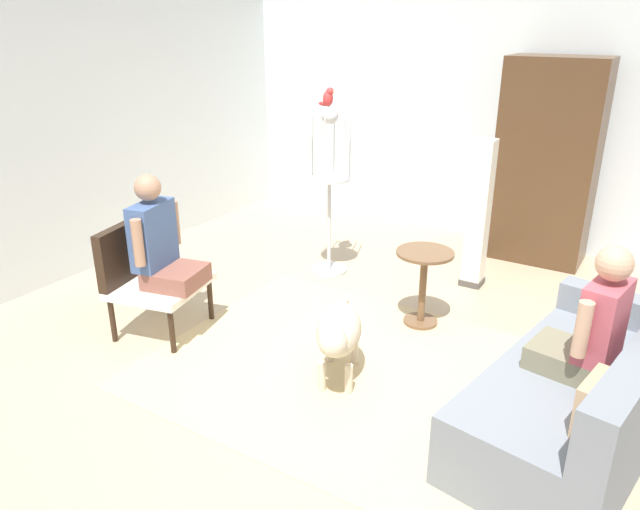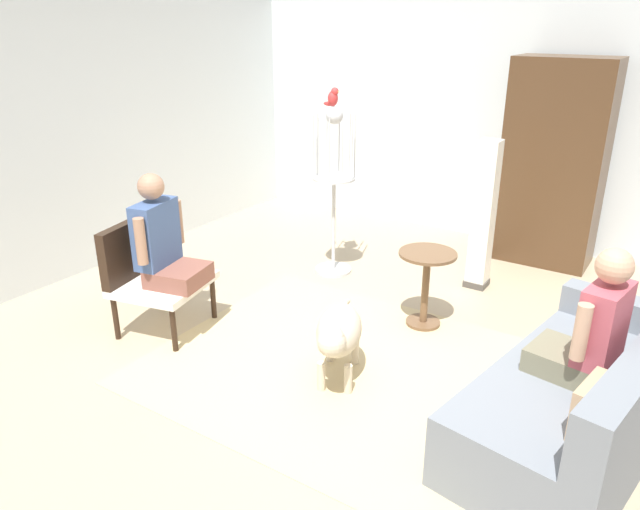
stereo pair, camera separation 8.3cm
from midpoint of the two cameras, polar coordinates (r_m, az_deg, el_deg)
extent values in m
plane|color=tan|center=(4.36, 2.25, -11.21)|extent=(8.01, 8.01, 0.00)
cube|color=silver|center=(6.91, 16.83, 11.82)|extent=(6.92, 0.12, 2.57)
cube|color=silver|center=(6.20, -23.25, 9.94)|extent=(0.12, 7.28, 2.57)
cube|color=#C6B284|center=(4.44, 1.43, -10.48)|extent=(2.63, 2.26, 0.01)
cube|color=slate|center=(3.95, 22.47, -13.11)|extent=(1.16, 1.96, 0.44)
cube|color=slate|center=(4.50, 26.74, -4.69)|extent=(0.88, 0.32, 0.20)
cube|color=tan|center=(3.33, 24.00, -12.79)|extent=(0.15, 0.33, 0.28)
cylinder|color=black|center=(5.08, -10.89, -4.17)|extent=(0.04, 0.04, 0.36)
cylinder|color=black|center=(4.65, -14.45, -7.08)|extent=(0.04, 0.04, 0.36)
cylinder|color=black|center=(5.36, -15.85, -3.25)|extent=(0.04, 0.04, 0.36)
cylinder|color=black|center=(4.95, -19.65, -5.88)|extent=(0.04, 0.04, 0.36)
cube|color=white|center=(4.91, -15.45, -2.82)|extent=(0.76, 0.80, 0.06)
cube|color=black|center=(4.97, -18.38, 0.39)|extent=(0.22, 0.68, 0.46)
cube|color=#726F58|center=(3.82, 21.79, -9.05)|extent=(0.44, 0.41, 0.14)
cube|color=#B24C59|center=(3.64, 24.82, -5.75)|extent=(0.24, 0.37, 0.45)
sphere|color=tan|center=(3.51, 25.70, -0.73)|extent=(0.20, 0.20, 0.20)
cylinder|color=tan|center=(3.46, 23.14, -6.53)|extent=(0.08, 0.08, 0.32)
cylinder|color=tan|center=(3.83, 25.31, -4.11)|extent=(0.08, 0.08, 0.32)
cube|color=brown|center=(4.79, -14.05, -2.00)|extent=(0.48, 0.48, 0.14)
cube|color=#3F598C|center=(4.77, -16.15, 1.86)|extent=(0.26, 0.43, 0.51)
sphere|color=#A57A60|center=(4.66, -16.63, 6.19)|extent=(0.20, 0.20, 0.20)
cylinder|color=#A57A60|center=(4.92, -14.21, 3.00)|extent=(0.08, 0.08, 0.36)
cylinder|color=#A57A60|center=(4.55, -17.48, 1.12)|extent=(0.08, 0.08, 0.36)
cylinder|color=brown|center=(4.81, 9.52, 0.19)|extent=(0.46, 0.46, 0.02)
cylinder|color=brown|center=(4.93, 9.29, -3.27)|extent=(0.06, 0.06, 0.62)
cylinder|color=brown|center=(5.06, 9.09, -6.27)|extent=(0.28, 0.28, 0.03)
ellipsoid|color=beige|center=(4.14, 1.27, -7.17)|extent=(0.49, 0.62, 0.31)
sphere|color=beige|center=(3.81, 0.61, -8.33)|extent=(0.19, 0.19, 0.19)
cone|color=beige|center=(3.76, 1.34, -7.13)|extent=(0.06, 0.06, 0.06)
cone|color=beige|center=(3.77, -0.11, -7.02)|extent=(0.06, 0.06, 0.06)
cylinder|color=beige|center=(4.43, 1.89, -4.54)|extent=(0.10, 0.18, 0.10)
cylinder|color=beige|center=(4.10, 2.17, -11.72)|extent=(0.06, 0.06, 0.22)
cylinder|color=beige|center=(4.12, -0.41, -11.51)|extent=(0.06, 0.06, 0.22)
cylinder|color=beige|center=(4.42, 2.77, -9.03)|extent=(0.06, 0.06, 0.22)
cylinder|color=beige|center=(4.44, 0.39, -8.85)|extent=(0.06, 0.06, 0.22)
cylinder|color=silver|center=(5.99, 0.45, -1.39)|extent=(0.36, 0.36, 0.03)
cylinder|color=silver|center=(5.83, 0.47, 2.74)|extent=(0.04, 0.04, 0.94)
cylinder|color=silver|center=(5.69, 0.48, 7.33)|extent=(0.40, 0.40, 0.02)
cylinder|color=silver|center=(5.53, 2.21, 10.06)|extent=(0.01, 0.01, 0.58)
cylinder|color=silver|center=(5.64, 2.46, 10.30)|extent=(0.01, 0.01, 0.58)
cylinder|color=silver|center=(5.74, 1.96, 10.52)|extent=(0.01, 0.01, 0.58)
cylinder|color=silver|center=(5.80, 0.93, 10.64)|extent=(0.01, 0.01, 0.58)
cylinder|color=silver|center=(5.79, -0.25, 10.63)|extent=(0.01, 0.01, 0.58)
cylinder|color=silver|center=(5.72, -1.17, 10.48)|extent=(0.01, 0.01, 0.58)
cylinder|color=silver|center=(5.61, -1.49, 10.25)|extent=(0.01, 0.01, 0.58)
cylinder|color=silver|center=(5.50, -1.04, 10.02)|extent=(0.01, 0.01, 0.58)
cylinder|color=silver|center=(5.44, 0.02, 9.89)|extent=(0.01, 0.01, 0.58)
cylinder|color=silver|center=(5.45, 1.27, 9.90)|extent=(0.01, 0.01, 0.58)
sphere|color=silver|center=(5.57, 0.50, 13.19)|extent=(0.16, 0.16, 0.16)
ellipsoid|color=red|center=(5.56, 0.33, 14.72)|extent=(0.09, 0.10, 0.14)
sphere|color=red|center=(5.54, 0.51, 15.35)|extent=(0.07, 0.07, 0.07)
cone|color=#D8BF4C|center=(5.52, 0.83, 15.33)|extent=(0.03, 0.02, 0.02)
ellipsoid|color=red|center=(5.59, -0.03, 14.24)|extent=(0.12, 0.03, 0.04)
cube|color=#4C4742|center=(5.86, 13.89, -2.44)|extent=(0.20, 0.20, 0.06)
cube|color=white|center=(5.62, 14.52, 4.01)|extent=(0.18, 0.18, 1.33)
cube|color=#4C331E|center=(6.44, 20.49, 8.27)|extent=(0.94, 0.56, 2.03)
camera|label=1|loc=(0.04, -90.61, -0.24)|focal=33.52mm
camera|label=2|loc=(0.04, 89.39, 0.24)|focal=33.52mm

